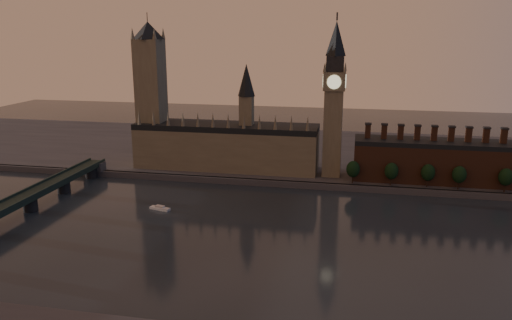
{
  "coord_description": "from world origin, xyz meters",
  "views": [
    {
      "loc": [
        23.5,
        -221.22,
        99.15
      ],
      "look_at": [
        -31.37,
        55.0,
        26.54
      ],
      "focal_mm": 35.0,
      "sensor_mm": 36.0,
      "label": 1
    }
  ],
  "objects_px": {
    "big_ben": "(334,98)",
    "river_boat": "(160,208)",
    "westminster_bridge": "(6,210)",
    "victoria_tower": "(151,89)"
  },
  "relations": [
    {
      "from": "victoria_tower",
      "to": "big_ben",
      "type": "distance_m",
      "value": 130.12
    },
    {
      "from": "big_ben",
      "to": "river_boat",
      "type": "height_order",
      "value": "big_ben"
    },
    {
      "from": "victoria_tower",
      "to": "big_ben",
      "type": "xyz_separation_m",
      "value": [
        130.0,
        -5.0,
        -2.26
      ]
    },
    {
      "from": "victoria_tower",
      "to": "big_ben",
      "type": "relative_size",
      "value": 1.01
    },
    {
      "from": "big_ben",
      "to": "river_boat",
      "type": "bearing_deg",
      "value": -140.49
    },
    {
      "from": "river_boat",
      "to": "westminster_bridge",
      "type": "bearing_deg",
      "value": -140.31
    },
    {
      "from": "victoria_tower",
      "to": "river_boat",
      "type": "bearing_deg",
      "value": -65.89
    },
    {
      "from": "westminster_bridge",
      "to": "river_boat",
      "type": "height_order",
      "value": "westminster_bridge"
    },
    {
      "from": "victoria_tower",
      "to": "river_boat",
      "type": "height_order",
      "value": "victoria_tower"
    },
    {
      "from": "big_ben",
      "to": "westminster_bridge",
      "type": "bearing_deg",
      "value": -145.67
    }
  ]
}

